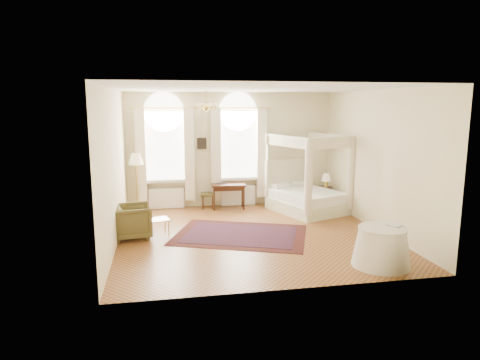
# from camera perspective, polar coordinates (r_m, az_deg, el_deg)

# --- Properties ---
(ground) EXTENTS (6.00, 6.00, 0.00)m
(ground) POSITION_cam_1_polar(r_m,az_deg,el_deg) (9.94, 1.65, -7.27)
(ground) COLOR brown
(ground) RESTS_ON ground
(room_walls) EXTENTS (6.00, 6.00, 6.00)m
(room_walls) POSITION_cam_1_polar(r_m,az_deg,el_deg) (9.54, 1.72, 4.16)
(room_walls) COLOR beige
(room_walls) RESTS_ON ground
(window_left) EXTENTS (1.62, 0.27, 3.29)m
(window_left) POSITION_cam_1_polar(r_m,az_deg,el_deg) (12.23, -9.94, 3.02)
(window_left) COLOR silver
(window_left) RESTS_ON room_walls
(window_right) EXTENTS (1.62, 0.27, 3.29)m
(window_right) POSITION_cam_1_polar(r_m,az_deg,el_deg) (12.43, -0.20, 3.28)
(window_right) COLOR silver
(window_right) RESTS_ON room_walls
(chandelier) EXTENTS (0.51, 0.45, 0.50)m
(chandelier) POSITION_cam_1_polar(r_m,az_deg,el_deg) (10.53, -4.53, 9.75)
(chandelier) COLOR gold
(chandelier) RESTS_ON room_walls
(wall_pictures) EXTENTS (2.54, 0.03, 0.39)m
(wall_pictures) POSITION_cam_1_polar(r_m,az_deg,el_deg) (12.46, -0.80, 5.16)
(wall_pictures) COLOR black
(wall_pictures) RESTS_ON room_walls
(canopy_bed) EXTENTS (2.16, 2.38, 2.14)m
(canopy_bed) POSITION_cam_1_polar(r_m,az_deg,el_deg) (12.03, 9.00, -1.91)
(canopy_bed) COLOR beige
(canopy_bed) RESTS_ON ground
(nightstand) EXTENTS (0.51, 0.49, 0.56)m
(nightstand) POSITION_cam_1_polar(r_m,az_deg,el_deg) (12.86, 11.22, -2.13)
(nightstand) COLOR #3B1F10
(nightstand) RESTS_ON ground
(nightstand_lamp) EXTENTS (0.27, 0.27, 0.39)m
(nightstand_lamp) POSITION_cam_1_polar(r_m,az_deg,el_deg) (12.74, 11.42, 0.23)
(nightstand_lamp) COLOR gold
(nightstand_lamp) RESTS_ON nightstand
(writing_desk) EXTENTS (0.99, 0.57, 0.72)m
(writing_desk) POSITION_cam_1_polar(r_m,az_deg,el_deg) (12.17, -1.57, -1.02)
(writing_desk) COLOR #3B1F10
(writing_desk) RESTS_ON ground
(laptop) EXTENTS (0.35, 0.27, 0.02)m
(laptop) POSITION_cam_1_polar(r_m,az_deg,el_deg) (12.23, -2.63, -0.42)
(laptop) COLOR black
(laptop) RESTS_ON writing_desk
(stool) EXTENTS (0.43, 0.43, 0.44)m
(stool) POSITION_cam_1_polar(r_m,az_deg,el_deg) (12.32, -4.33, -2.10)
(stool) COLOR #423D1C
(stool) RESTS_ON ground
(armchair) EXTENTS (0.95, 0.93, 0.76)m
(armchair) POSITION_cam_1_polar(r_m,az_deg,el_deg) (9.88, -14.20, -5.38)
(armchair) COLOR #4A421F
(armchair) RESTS_ON ground
(coffee_table) EXTENTS (0.66, 0.53, 0.39)m
(coffee_table) POSITION_cam_1_polar(r_m,az_deg,el_deg) (9.91, -11.16, -5.37)
(coffee_table) COLOR silver
(coffee_table) RESTS_ON ground
(floor_lamp) EXTENTS (0.42, 0.42, 1.63)m
(floor_lamp) POSITION_cam_1_polar(r_m,az_deg,el_deg) (12.09, -13.71, 2.35)
(floor_lamp) COLOR gold
(floor_lamp) RESTS_ON ground
(oriental_rug) EXTENTS (3.51, 3.03, 0.01)m
(oriental_rug) POSITION_cam_1_polar(r_m,az_deg,el_deg) (9.90, 0.06, -7.30)
(oriental_rug) COLOR #441510
(oriental_rug) RESTS_ON ground
(side_table) EXTENTS (1.07, 1.07, 0.73)m
(side_table) POSITION_cam_1_polar(r_m,az_deg,el_deg) (8.42, 18.35, -8.47)
(side_table) COLOR beige
(side_table) RESTS_ON ground
(book) EXTENTS (0.28, 0.32, 0.02)m
(book) POSITION_cam_1_polar(r_m,az_deg,el_deg) (8.42, 19.42, -5.80)
(book) COLOR black
(book) RESTS_ON side_table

